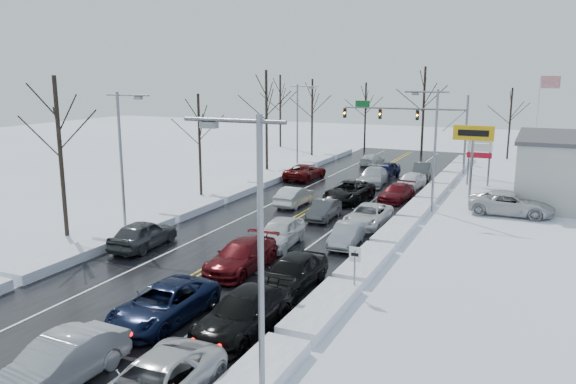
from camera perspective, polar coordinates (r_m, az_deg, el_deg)
The scene contains 42 objects.
ground at distance 36.53m, azimuth -1.76°, elevation -4.10°, with size 160.00×160.00×0.00m, color white.
road_surface at distance 38.27m, azimuth -0.45°, elevation -3.34°, with size 14.00×84.00×0.01m, color black.
snow_bank_left at distance 41.92m, azimuth -9.93°, elevation -2.18°, with size 1.72×72.00×0.54m, color white.
snow_bank_right at distance 35.89m, azimuth 10.68°, elevation -4.60°, with size 1.72×72.00×0.54m, color white.
traffic_signal_mast at distance 60.90m, azimuth 12.94°, elevation 7.27°, with size 13.28×0.39×8.00m.
tires_plus_sign at distance 48.06m, azimuth 18.30°, elevation 5.23°, with size 3.20×0.34×6.00m.
used_vehicles_sign at distance 54.19m, azimuth 18.89°, elevation 4.10°, with size 2.20×0.22×4.65m.
speed_limit_sign at distance 26.03m, azimuth 6.81°, elevation -7.08°, with size 0.55×0.09×2.35m.
flagpole at distance 61.68m, azimuth 24.15°, elevation 7.01°, with size 1.87×1.20×10.00m.
streetlight_se at distance 16.03m, azimuth -3.45°, elevation -5.35°, with size 3.20×0.25×9.00m.
streetlight_ne at distance 42.42m, azimuth 14.47°, elevation 5.08°, with size 3.20×0.25×9.00m.
streetlight_sw at distance 36.68m, azimuth -16.40°, elevation 3.96°, with size 3.20×0.25×9.00m.
streetlight_nw at distance 60.59m, azimuth 1.13°, elevation 7.38°, with size 3.20×0.25×9.00m.
tree_left_b at distance 37.26m, azimuth -22.33°, elevation 6.27°, with size 4.00×4.00×10.00m.
tree_left_c at distance 47.48m, azimuth -9.03°, elevation 6.76°, with size 3.40×3.40×8.50m.
tree_left_d at distance 59.87m, azimuth -2.21°, elevation 9.26°, with size 4.20×4.20×10.50m.
tree_left_e at distance 70.69m, azimuth 2.48°, elevation 9.09°, with size 3.80×3.80×9.50m.
tree_far_a at distance 79.04m, azimuth -0.79°, elevation 9.65°, with size 4.00×4.00×10.00m.
tree_far_b at distance 75.74m, azimuth 7.89°, elevation 8.91°, with size 3.60×3.60×9.00m.
tree_far_c at distance 71.85m, azimuth 13.67°, elevation 9.66°, with size 4.40×4.40×11.00m.
tree_far_d at distance 72.24m, azimuth 21.71°, elevation 7.78°, with size 3.40×3.40×8.50m.
queued_car_2 at distance 24.47m, azimuth -12.43°, elevation -12.67°, with size 2.53×5.50×1.53m, color black.
queued_car_3 at distance 29.74m, azimuth -4.73°, elevation -7.92°, with size 2.19×5.38×1.56m, color #520A0F.
queued_car_4 at distance 33.62m, azimuth -0.87°, elevation -5.52°, with size 1.98×4.92×1.68m, color silver.
queued_car_5 at distance 39.87m, azimuth 3.65°, elevation -2.75°, with size 1.41×4.06×1.34m, color #3A3C3F.
queued_car_6 at distance 45.59m, azimuth 6.20°, elevation -0.93°, with size 2.69×5.83×1.62m, color black.
queued_car_7 at distance 52.44m, azimuth 8.59°, elevation 0.69°, with size 2.25×5.53×1.61m, color #AFB2B7.
queued_car_8 at distance 56.64m, azimuth 9.88°, elevation 1.47°, with size 1.81×4.51×1.54m, color black.
queued_car_11 at distance 23.14m, azimuth -4.52°, elevation -13.91°, with size 2.24×5.52×1.60m, color black.
queued_car_12 at distance 27.15m, azimuth 0.45°, elevation -9.85°, with size 2.00×4.96×1.69m, color black.
queued_car_13 at distance 33.92m, azimuth 5.95°, elevation -5.43°, with size 1.42×4.06×1.34m, color #96999E.
queued_car_14 at distance 38.39m, azimuth 8.11°, elevation -3.43°, with size 2.40×5.21×1.45m, color silver.
queued_car_15 at distance 46.34m, azimuth 10.96°, elevation -0.87°, with size 1.90×4.67×1.36m, color #540B11.
queued_car_16 at distance 51.33m, azimuth 12.33°, elevation 0.30°, with size 1.77×4.41×1.50m, color white.
queued_car_17 at distance 57.14m, azimuth 13.42°, elevation 1.41°, with size 1.59×4.57×1.50m, color #3F4144.
oncoming_car_0 at distance 43.87m, azimuth 0.68°, elevation -1.37°, with size 1.57×4.50×1.48m, color white.
oncoming_car_1 at distance 54.73m, azimuth 1.76°, elevation 1.29°, with size 2.52×5.47×1.52m, color #540B0B.
oncoming_car_2 at distance 63.87m, azimuth 8.51°, elevation 2.69°, with size 1.86×4.57×1.33m, color silver.
oncoming_car_3 at distance 34.40m, azimuth -14.43°, elevation -5.50°, with size 1.99×4.93×1.68m, color #383B3D.
parked_car_0 at distance 44.04m, azimuth 21.63°, elevation -2.17°, with size 2.73×5.91×1.64m, color silver.
parked_car_1 at distance 48.42m, azimuth 25.45°, elevation -1.28°, with size 2.19×5.38×1.56m, color #464A4C.
parked_car_2 at distance 55.82m, azimuth 23.45°, elevation 0.51°, with size 1.63×4.06×1.38m, color black.
Camera 1 is at (15.46, -31.54, 10.05)m, focal length 35.00 mm.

